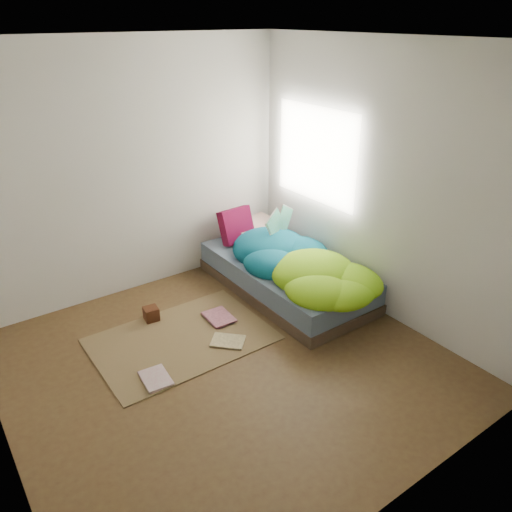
{
  "coord_description": "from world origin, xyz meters",
  "views": [
    {
      "loc": [
        -1.83,
        -2.99,
        2.75
      ],
      "look_at": [
        0.85,
        0.75,
        0.51
      ],
      "focal_mm": 35.0,
      "sensor_mm": 36.0,
      "label": 1
    }
  ],
  "objects_px": {
    "open_book": "(280,212)",
    "floor_book_a": "(143,383)",
    "bed": "(285,276)",
    "pillow_magenta": "(236,225)",
    "floor_book_b": "(208,321)",
    "wooden_box": "(151,314)"
  },
  "relations": [
    {
      "from": "open_book",
      "to": "floor_book_b",
      "type": "xyz_separation_m",
      "value": [
        -1.15,
        -0.34,
        -0.78
      ]
    },
    {
      "from": "wooden_box",
      "to": "pillow_magenta",
      "type": "bearing_deg",
      "value": 19.73
    },
    {
      "from": "open_book",
      "to": "floor_book_a",
      "type": "relative_size",
      "value": 1.4
    },
    {
      "from": "bed",
      "to": "pillow_magenta",
      "type": "relative_size",
      "value": 5.03
    },
    {
      "from": "wooden_box",
      "to": "open_book",
      "type": "bearing_deg",
      "value": -1.09
    },
    {
      "from": "bed",
      "to": "wooden_box",
      "type": "relative_size",
      "value": 14.9
    },
    {
      "from": "pillow_magenta",
      "to": "open_book",
      "type": "height_order",
      "value": "open_book"
    },
    {
      "from": "bed",
      "to": "wooden_box",
      "type": "bearing_deg",
      "value": 168.67
    },
    {
      "from": "bed",
      "to": "open_book",
      "type": "relative_size",
      "value": 4.83
    },
    {
      "from": "open_book",
      "to": "bed",
      "type": "bearing_deg",
      "value": -132.51
    },
    {
      "from": "open_book",
      "to": "floor_book_b",
      "type": "height_order",
      "value": "open_book"
    },
    {
      "from": "bed",
      "to": "pillow_magenta",
      "type": "bearing_deg",
      "value": 98.97
    },
    {
      "from": "floor_book_a",
      "to": "wooden_box",
      "type": "bearing_deg",
      "value": 66.18
    },
    {
      "from": "pillow_magenta",
      "to": "open_book",
      "type": "distance_m",
      "value": 0.62
    },
    {
      "from": "bed",
      "to": "open_book",
      "type": "bearing_deg",
      "value": 65.92
    },
    {
      "from": "floor_book_a",
      "to": "open_book",
      "type": "bearing_deg",
      "value": 26.89
    },
    {
      "from": "bed",
      "to": "wooden_box",
      "type": "xyz_separation_m",
      "value": [
        -1.46,
        0.29,
        -0.09
      ]
    },
    {
      "from": "bed",
      "to": "floor_book_a",
      "type": "xyz_separation_m",
      "value": [
        -1.93,
        -0.55,
        -0.15
      ]
    },
    {
      "from": "bed",
      "to": "open_book",
      "type": "height_order",
      "value": "open_book"
    },
    {
      "from": "pillow_magenta",
      "to": "open_book",
      "type": "xyz_separation_m",
      "value": [
        0.24,
        -0.51,
        0.27
      ]
    },
    {
      "from": "open_book",
      "to": "wooden_box",
      "type": "height_order",
      "value": "open_book"
    },
    {
      "from": "open_book",
      "to": "wooden_box",
      "type": "relative_size",
      "value": 3.09
    }
  ]
}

